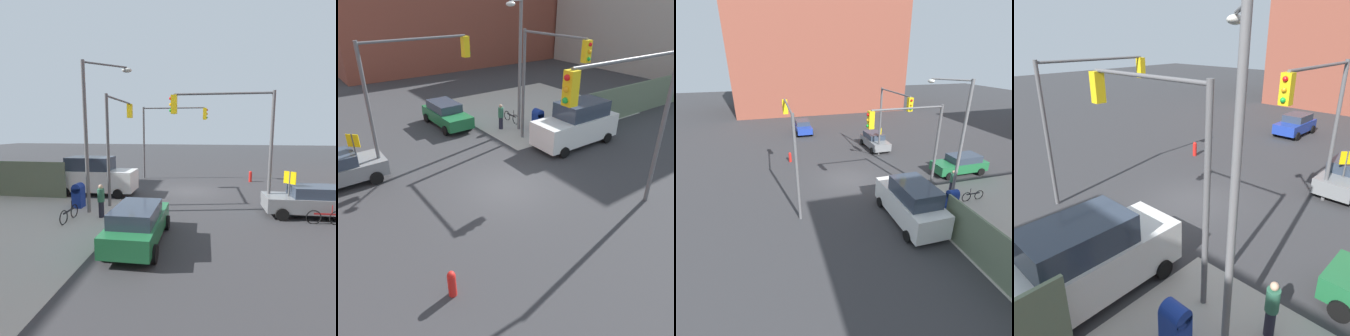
% 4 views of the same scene
% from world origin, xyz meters
% --- Properties ---
extents(ground_plane, '(120.00, 120.00, 0.00)m').
position_xyz_m(ground_plane, '(0.00, 0.00, 0.00)').
color(ground_plane, '#333335').
extents(traffic_signal_nw_corner, '(5.54, 0.36, 6.50)m').
position_xyz_m(traffic_signal_nw_corner, '(-2.39, 4.50, 4.63)').
color(traffic_signal_nw_corner, '#59595B').
rests_on(traffic_signal_nw_corner, ground).
extents(traffic_signal_se_corner, '(5.83, 0.36, 6.50)m').
position_xyz_m(traffic_signal_se_corner, '(2.26, -4.50, 4.65)').
color(traffic_signal_se_corner, '#59595B').
rests_on(traffic_signal_se_corner, ground).
extents(traffic_signal_ne_corner, '(0.36, 4.98, 6.50)m').
position_xyz_m(traffic_signal_ne_corner, '(4.50, 2.62, 4.60)').
color(traffic_signal_ne_corner, '#59595B').
rests_on(traffic_signal_ne_corner, ground).
extents(street_lamp_corner, '(2.24, 1.80, 8.00)m').
position_xyz_m(street_lamp_corner, '(4.91, 5.57, 4.70)').
color(street_lamp_corner, slate).
rests_on(street_lamp_corner, ground).
extents(warning_sign_two_way, '(0.48, 0.48, 2.40)m').
position_xyz_m(warning_sign_two_way, '(-5.40, 4.96, 1.64)').
color(warning_sign_two_way, '#4C4C4C').
rests_on(warning_sign_two_way, ground).
extents(mailbox_blue, '(0.56, 0.64, 1.43)m').
position_xyz_m(mailbox_blue, '(6.20, 5.00, 0.76)').
color(mailbox_blue, navy).
rests_on(mailbox_blue, ground).
extents(fire_hydrant, '(0.26, 0.26, 0.94)m').
position_xyz_m(fire_hydrant, '(-5.00, -4.20, 0.49)').
color(fire_hydrant, red).
rests_on(fire_hydrant, ground).
extents(sedan_blue, '(4.04, 2.02, 1.62)m').
position_xyz_m(sedan_blue, '(-14.31, -1.68, 0.84)').
color(sedan_blue, '#1E389E').
rests_on(sedan_blue, ground).
extents(sedan_gray, '(4.34, 2.02, 1.62)m').
position_xyz_m(sedan_gray, '(-6.47, 4.85, 0.84)').
color(sedan_gray, slate).
rests_on(sedan_gray, ground).
extents(van_white_delivery, '(5.40, 2.32, 2.62)m').
position_xyz_m(van_white_delivery, '(6.50, 1.80, 1.28)').
color(van_white_delivery, white).
rests_on(van_white_delivery, ground).
extents(pedestrian_crossing, '(0.36, 0.36, 1.73)m').
position_xyz_m(pedestrian_crossing, '(4.20, 6.50, 0.90)').
color(pedestrian_crossing, '#2D664C').
rests_on(pedestrian_crossing, ground).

